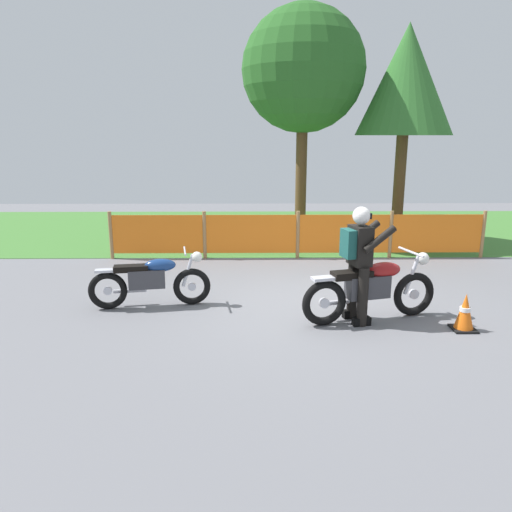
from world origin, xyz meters
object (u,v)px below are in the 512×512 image
at_px(motorcycle_trailing, 371,288).
at_px(traffic_cone, 465,312).
at_px(motorcycle_lead, 151,280).
at_px(rider_trailing, 359,258).

relative_size(motorcycle_trailing, traffic_cone, 3.93).
height_order(motorcycle_lead, motorcycle_trailing, motorcycle_trailing).
xyz_separation_m(motorcycle_trailing, rider_trailing, (-0.22, -0.06, 0.46)).
relative_size(motorcycle_lead, traffic_cone, 3.57).
bearing_deg(motorcycle_trailing, rider_trailing, -179.49).
relative_size(motorcycle_trailing, rider_trailing, 1.23).
bearing_deg(traffic_cone, motorcycle_lead, 167.24).
distance_m(motorcycle_trailing, rider_trailing, 0.52).
bearing_deg(motorcycle_trailing, traffic_cone, -33.41).
relative_size(motorcycle_lead, rider_trailing, 1.12).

